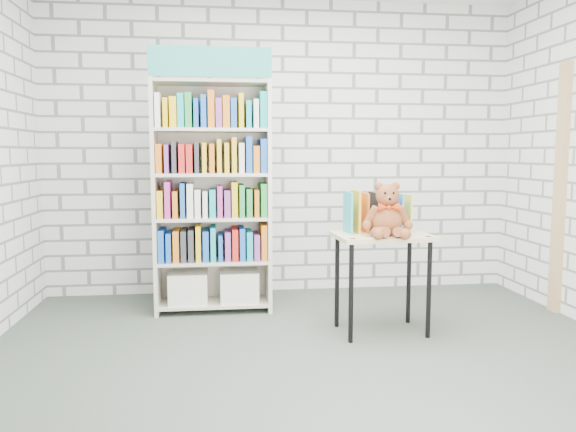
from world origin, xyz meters
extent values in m
plane|color=#3C473C|center=(0.00, 0.00, 0.00)|extent=(4.50, 4.50, 0.00)
cube|color=silver|center=(0.00, 2.00, 1.40)|extent=(4.50, 0.02, 2.80)
cube|color=silver|center=(0.00, -2.00, 1.40)|extent=(4.50, 0.02, 2.80)
cube|color=beige|center=(-1.15, 1.35, 0.98)|extent=(0.03, 0.38, 1.96)
cube|color=beige|center=(-0.20, 1.35, 0.98)|extent=(0.03, 0.38, 1.96)
cube|color=beige|center=(-0.67, 1.53, 0.98)|extent=(0.98, 0.02, 1.96)
cube|color=teal|center=(-0.67, 1.17, 2.08)|extent=(0.98, 0.02, 0.24)
cube|color=beige|center=(-0.67, 1.35, 0.07)|extent=(0.91, 0.36, 0.03)
cube|color=beige|center=(-0.67, 1.35, 0.43)|extent=(0.91, 0.36, 0.03)
cube|color=beige|center=(-0.67, 1.35, 0.80)|extent=(0.91, 0.36, 0.03)
cube|color=beige|center=(-0.67, 1.35, 1.17)|extent=(0.91, 0.36, 0.03)
cube|color=beige|center=(-0.67, 1.35, 1.54)|extent=(0.91, 0.36, 0.03)
cube|color=beige|center=(-0.67, 1.35, 1.93)|extent=(0.91, 0.36, 0.03)
cube|color=silver|center=(-0.89, 1.35, 0.21)|extent=(0.33, 0.32, 0.26)
cube|color=silver|center=(-0.46, 1.35, 0.21)|extent=(0.33, 0.32, 0.26)
cube|color=red|center=(-0.67, 1.34, 0.58)|extent=(0.91, 0.32, 0.26)
cube|color=yellow|center=(-0.67, 1.34, 0.95)|extent=(0.91, 0.32, 0.26)
cube|color=blue|center=(-0.67, 1.34, 1.32)|extent=(0.91, 0.32, 0.26)
cube|color=green|center=(-0.67, 1.34, 1.69)|extent=(0.91, 0.32, 0.26)
cube|color=#DBB583|center=(0.59, 0.59, 0.74)|extent=(0.72, 0.52, 0.03)
cylinder|color=black|center=(0.30, 0.38, 0.36)|extent=(0.03, 0.03, 0.72)
cylinder|color=black|center=(0.28, 0.76, 0.36)|extent=(0.03, 0.03, 0.72)
cylinder|color=black|center=(0.89, 0.42, 0.36)|extent=(0.03, 0.03, 0.72)
cylinder|color=black|center=(0.87, 0.79, 0.36)|extent=(0.03, 0.03, 0.72)
cylinder|color=black|center=(0.31, 0.40, 0.75)|extent=(0.05, 0.05, 0.01)
cylinder|color=black|center=(0.88, 0.43, 0.75)|extent=(0.05, 0.05, 0.01)
cube|color=#2AA9B9|center=(0.34, 0.69, 0.90)|extent=(0.03, 0.22, 0.29)
cube|color=gold|center=(0.41, 0.69, 0.90)|extent=(0.03, 0.22, 0.29)
cube|color=#CD6616|center=(0.48, 0.70, 0.90)|extent=(0.03, 0.22, 0.29)
cube|color=black|center=(0.55, 0.70, 0.90)|extent=(0.03, 0.22, 0.29)
cube|color=silver|center=(0.61, 0.70, 0.90)|extent=(0.03, 0.22, 0.29)
cube|color=#C33D22|center=(0.68, 0.71, 0.90)|extent=(0.03, 0.22, 0.29)
cube|color=#3A92DA|center=(0.75, 0.71, 0.90)|extent=(0.03, 0.22, 0.29)
cube|color=#BAC541|center=(0.82, 0.71, 0.90)|extent=(0.03, 0.22, 0.29)
ellipsoid|color=brown|center=(0.59, 0.50, 0.87)|extent=(0.23, 0.20, 0.23)
sphere|color=brown|center=(0.59, 0.50, 1.05)|extent=(0.17, 0.17, 0.17)
sphere|color=brown|center=(0.53, 0.52, 1.11)|extent=(0.06, 0.06, 0.06)
sphere|color=brown|center=(0.65, 0.51, 1.11)|extent=(0.06, 0.06, 0.06)
sphere|color=brown|center=(0.58, 0.43, 1.02)|extent=(0.07, 0.07, 0.07)
sphere|color=black|center=(0.55, 0.43, 1.07)|extent=(0.02, 0.02, 0.02)
sphere|color=black|center=(0.61, 0.43, 1.07)|extent=(0.02, 0.02, 0.02)
sphere|color=black|center=(0.58, 0.40, 1.03)|extent=(0.02, 0.02, 0.02)
cylinder|color=brown|center=(0.47, 0.49, 0.90)|extent=(0.12, 0.10, 0.16)
cylinder|color=brown|center=(0.70, 0.47, 0.90)|extent=(0.11, 0.09, 0.16)
sphere|color=brown|center=(0.44, 0.48, 0.84)|extent=(0.07, 0.07, 0.07)
sphere|color=brown|center=(0.74, 0.45, 0.84)|extent=(0.07, 0.07, 0.07)
cylinder|color=brown|center=(0.51, 0.39, 0.80)|extent=(0.10, 0.19, 0.09)
cylinder|color=brown|center=(0.64, 0.38, 0.80)|extent=(0.14, 0.19, 0.09)
sphere|color=brown|center=(0.48, 0.32, 0.79)|extent=(0.08, 0.08, 0.08)
sphere|color=brown|center=(0.66, 0.30, 0.79)|extent=(0.08, 0.08, 0.08)
cone|color=red|center=(0.54, 0.44, 0.97)|extent=(0.07, 0.07, 0.06)
cone|color=red|center=(0.62, 0.43, 0.97)|extent=(0.07, 0.07, 0.06)
sphere|color=red|center=(0.58, 0.43, 0.97)|extent=(0.04, 0.04, 0.04)
cube|color=tan|center=(2.23, 0.95, 1.05)|extent=(0.05, 0.12, 2.10)
camera|label=1|loc=(-0.63, -3.43, 1.35)|focal=35.00mm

